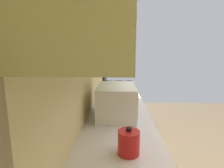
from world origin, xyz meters
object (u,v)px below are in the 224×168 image
Objects in this scene: kettle at (129,142)px; bowl at (122,92)px; microwave at (117,101)px; oven_range at (119,103)px.

bowl is at bearing -0.00° from kettle.
oven_range is at bearing -0.83° from microwave.
bowl is at bearing -176.67° from oven_range.
bowl is 1.61m from kettle.
bowl is (-0.93, -0.05, 0.46)m from oven_range.
bowl is (0.94, -0.08, -0.13)m from microwave.
oven_range is 1.04m from bowl.
microwave reaches higher than oven_range.
kettle is at bearing 180.00° from bowl.
microwave is 0.67m from kettle.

